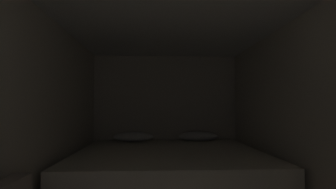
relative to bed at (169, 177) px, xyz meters
The scene contains 4 objects.
wall_back 1.29m from the bed, 90.00° to the left, with size 2.40×0.05×2.01m, color beige.
wall_left 1.82m from the bed, 133.71° to the right, with size 0.05×4.62×2.01m, color beige.
wall_right 1.82m from the bed, 46.29° to the right, with size 0.05×4.62×2.01m, color beige.
bed is the anchor object (origin of this frame).
Camera 1 is at (-0.17, -0.09, 1.17)m, focal length 28.21 mm.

